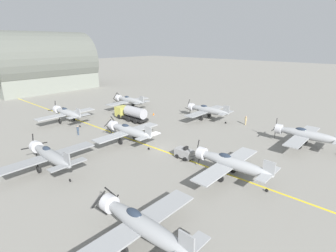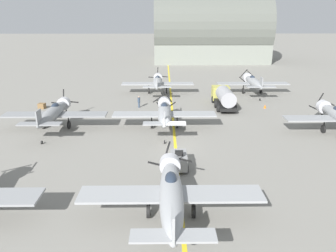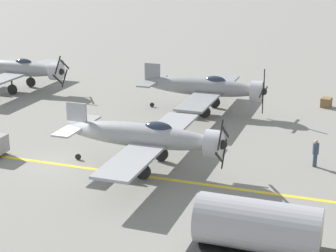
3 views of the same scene
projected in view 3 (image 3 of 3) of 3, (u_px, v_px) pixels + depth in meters
The scene contains 8 objects.
ground_plane at pixel (66, 165), 33.79m from camera, with size 400.00×400.00×0.00m, color gray.
taxiway_stripe at pixel (66, 165), 33.79m from camera, with size 0.30×160.00×0.01m, color yellow.
airplane_mid_left at pixel (206, 87), 44.12m from camera, with size 12.00×9.98×3.80m.
airplane_mid_center at pixel (146, 137), 32.66m from camera, with size 12.00×9.98×3.65m.
airplane_near_left at pixel (17, 69), 50.96m from camera, with size 12.00×9.98×3.65m.
fuel_tanker at pixel (292, 240), 22.10m from camera, with size 2.68×8.00×2.98m.
ground_crew_inspecting at pixel (316, 152), 33.32m from camera, with size 0.37×0.37×1.69m.
supply_crate_by_tanker at pixel (326, 102), 46.03m from camera, with size 0.92×0.76×0.76m, color brown.
Camera 3 is at (27.68, 16.20, 12.52)m, focal length 60.00 mm.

